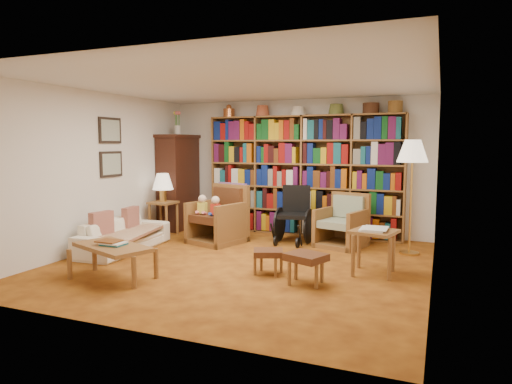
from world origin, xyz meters
The scene contains 23 objects.
floor centered at (0.00, 0.00, 0.00)m, with size 5.00×5.00×0.00m, color #A86119.
ceiling centered at (0.00, 0.00, 2.50)m, with size 5.00×5.00×0.00m, color silver.
wall_back centered at (0.00, 2.50, 1.25)m, with size 5.00×5.00×0.00m, color white.
wall_front centered at (0.00, -2.50, 1.25)m, with size 5.00×5.00×0.00m, color white.
wall_left centered at (-2.50, 0.00, 1.25)m, with size 5.00×5.00×0.00m, color white.
wall_right centered at (2.50, 0.00, 1.25)m, with size 5.00×5.00×0.00m, color white.
bookshelf centered at (0.20, 2.33, 1.17)m, with size 3.60×0.30×2.42m.
curio_cabinet centered at (-2.25, 2.00, 0.95)m, with size 0.50×0.95×2.40m.
framed_pictures centered at (-2.48, 0.30, 1.62)m, with size 0.03×0.52×0.97m.
sofa centered at (-2.05, 0.03, 0.25)m, with size 0.67×1.71×0.50m, color white.
sofa_throw centered at (-2.00, 0.03, 0.30)m, with size 0.73×1.37×0.04m, color beige.
cushion_left centered at (-2.18, 0.38, 0.45)m, with size 0.12×0.37×0.37m, color maroon.
cushion_right centered at (-2.18, -0.32, 0.45)m, with size 0.12×0.39×0.39m, color maroon.
side_table_lamp centered at (-2.15, 1.30, 0.47)m, with size 0.46×0.46×0.63m.
table_lamp centered at (-2.15, 1.30, 0.98)m, with size 0.38×0.38×0.52m.
armchair_leather centered at (-0.94, 1.20, 0.41)m, with size 1.01×1.02×1.00m.
armchair_sage centered at (1.07, 1.69, 0.33)m, with size 0.90×0.90×0.87m.
wheelchair centered at (0.26, 1.62, 0.44)m, with size 0.56×0.78×0.97m.
floor_lamp centered at (2.15, 1.48, 1.50)m, with size 0.46×0.46×1.74m.
side_table_papers centered at (1.79, 0.16, 0.49)m, with size 0.63×0.63×0.61m.
footstool_a centered at (0.53, -0.34, 0.26)m, with size 0.47×0.43×0.32m.
footstool_b centered at (1.10, -0.58, 0.31)m, with size 0.55×0.51×0.37m.
coffee_table centered at (-1.19, -1.28, 0.38)m, with size 1.18×0.87×0.48m.
Camera 1 is at (2.56, -5.75, 1.68)m, focal length 32.00 mm.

